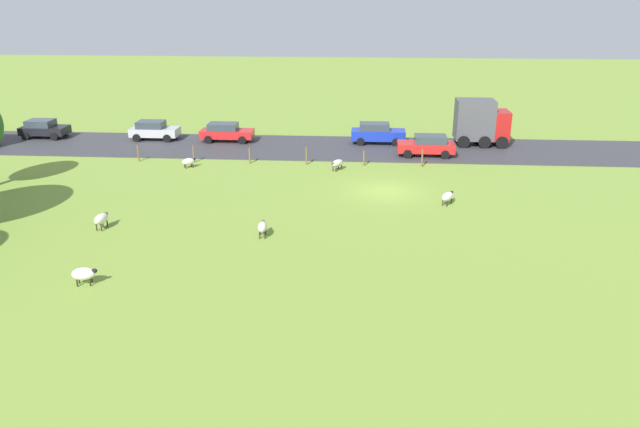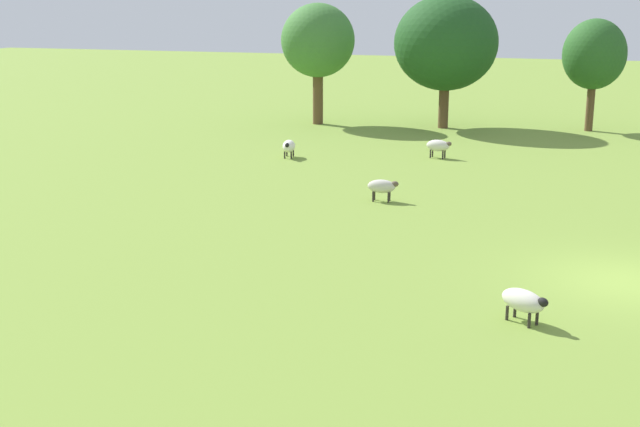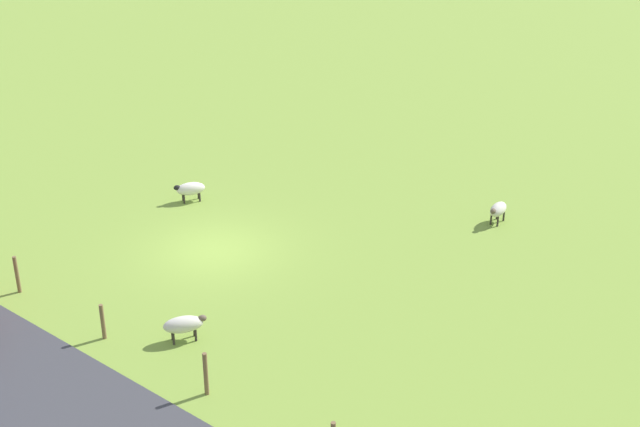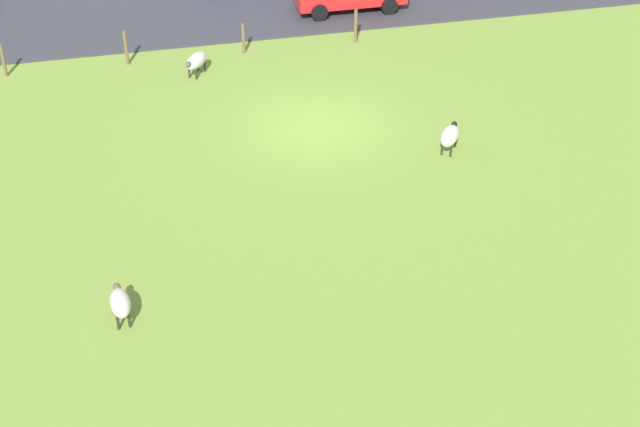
# 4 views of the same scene
# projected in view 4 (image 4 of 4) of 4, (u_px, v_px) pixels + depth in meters

# --- Properties ---
(ground_plane) EXTENTS (160.00, 160.00, 0.00)m
(ground_plane) POSITION_uv_depth(u_px,v_px,m) (317.00, 127.00, 30.26)
(ground_plane) COLOR olive
(sheep_0) EXTENTS (1.22, 1.06, 0.77)m
(sheep_0) POSITION_uv_depth(u_px,v_px,m) (196.00, 61.00, 32.93)
(sheep_0) COLOR beige
(sheep_0) RESTS_ON ground_plane
(sheep_1) EXTENTS (1.11, 0.56, 0.77)m
(sheep_1) POSITION_uv_depth(u_px,v_px,m) (120.00, 303.00, 22.43)
(sheep_1) COLOR beige
(sheep_1) RESTS_ON ground_plane
(sheep_5) EXTENTS (1.18, 1.01, 0.76)m
(sheep_5) POSITION_uv_depth(u_px,v_px,m) (450.00, 136.00, 28.79)
(sheep_5) COLOR silver
(sheep_5) RESTS_ON ground_plane
(fence_post_0) EXTENTS (0.12, 0.12, 1.25)m
(fence_post_0) POSITION_uv_depth(u_px,v_px,m) (356.00, 26.00, 35.08)
(fence_post_0) COLOR brown
(fence_post_0) RESTS_ON ground_plane
(fence_post_1) EXTENTS (0.12, 0.12, 1.11)m
(fence_post_1) POSITION_uv_depth(u_px,v_px,m) (243.00, 38.00, 34.36)
(fence_post_1) COLOR brown
(fence_post_1) RESTS_ON ground_plane
(fence_post_2) EXTENTS (0.12, 0.12, 1.26)m
(fence_post_2) POSITION_uv_depth(u_px,v_px,m) (126.00, 48.00, 33.55)
(fence_post_2) COLOR brown
(fence_post_2) RESTS_ON ground_plane
(fence_post_3) EXTENTS (0.12, 0.12, 1.16)m
(fence_post_3) POSITION_uv_depth(u_px,v_px,m) (3.00, 61.00, 32.82)
(fence_post_3) COLOR brown
(fence_post_3) RESTS_ON ground_plane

